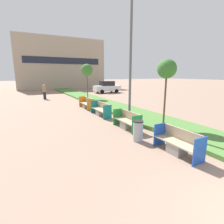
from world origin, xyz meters
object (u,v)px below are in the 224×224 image
object	(u,v)px
sapling_tree_far	(87,70)
parked_car_distant	(107,87)
bench_blue_frame	(178,144)
pedestrian_walking	(44,91)
bench_orange_frame	(87,104)
litter_bin	(138,131)
sapling_tree_near	(167,70)
bench_green_frame	(127,122)
street_lamp_post	(131,48)
bench_teal_frame	(101,110)

from	to	relation	value
sapling_tree_far	parked_car_distant	xyz separation A→B (m)	(5.41, 5.91, -2.48)
bench_blue_frame	pedestrian_walking	xyz separation A→B (m)	(-2.50, 17.88, 0.56)
bench_orange_frame	litter_bin	xyz separation A→B (m)	(-0.57, -8.32, 0.10)
sapling_tree_far	sapling_tree_near	bearing A→B (deg)	-90.00
bench_green_frame	sapling_tree_near	xyz separation A→B (m)	(1.92, -0.77, 2.80)
street_lamp_post	parked_car_distant	bearing A→B (deg)	68.16
litter_bin	sapling_tree_far	distance (m)	13.88
bench_blue_frame	sapling_tree_far	bearing A→B (deg)	82.75
litter_bin	pedestrian_walking	distance (m)	16.26
bench_teal_frame	sapling_tree_near	bearing A→B (deg)	-65.93
bench_green_frame	bench_orange_frame	distance (m)	6.55
street_lamp_post	sapling_tree_far	bearing A→B (deg)	83.15
bench_green_frame	bench_orange_frame	world-z (taller)	same
bench_teal_frame	street_lamp_post	world-z (taller)	street_lamp_post
street_lamp_post	litter_bin	bearing A→B (deg)	-115.30
parked_car_distant	sapling_tree_far	bearing A→B (deg)	-129.83
bench_blue_frame	pedestrian_walking	distance (m)	18.06
bench_blue_frame	street_lamp_post	distance (m)	5.83
litter_bin	parked_car_distant	size ratio (longest dim) A/B	0.22
bench_orange_frame	sapling_tree_near	bearing A→B (deg)	-75.34
bench_orange_frame	sapling_tree_far	distance (m)	6.16
sapling_tree_far	bench_orange_frame	bearing A→B (deg)	-110.89
bench_green_frame	bench_teal_frame	world-z (taller)	same
bench_green_frame	sapling_tree_far	size ratio (longest dim) A/B	0.49
bench_blue_frame	bench_orange_frame	size ratio (longest dim) A/B	0.89
parked_car_distant	bench_teal_frame	bearing A→B (deg)	-115.03
bench_green_frame	street_lamp_post	size ratio (longest dim) A/B	0.25
bench_teal_frame	street_lamp_post	distance (m)	4.88
litter_bin	sapling_tree_far	bearing A→B (deg)	79.46
bench_orange_frame	pedestrian_walking	bearing A→B (deg)	107.73
sapling_tree_far	parked_car_distant	bearing A→B (deg)	47.52
parked_car_distant	bench_blue_frame	bearing A→B (deg)	-106.61
bench_teal_frame	sapling_tree_far	world-z (taller)	sapling_tree_far
pedestrian_walking	parked_car_distant	distance (m)	10.31
street_lamp_post	sapling_tree_far	world-z (taller)	street_lamp_post
litter_bin	parked_car_distant	distance (m)	20.81
street_lamp_post	sapling_tree_far	size ratio (longest dim) A/B	1.93
bench_blue_frame	bench_green_frame	bearing A→B (deg)	89.98
bench_blue_frame	bench_orange_frame	world-z (taller)	same
street_lamp_post	pedestrian_walking	bearing A→B (deg)	102.84
bench_teal_frame	litter_bin	xyz separation A→B (m)	(-0.57, -5.29, 0.09)
bench_blue_frame	sapling_tree_far	distance (m)	15.50
bench_green_frame	sapling_tree_near	distance (m)	3.48
bench_orange_frame	litter_bin	world-z (taller)	bench_orange_frame
litter_bin	sapling_tree_near	world-z (taller)	sapling_tree_near
bench_blue_frame	parked_car_distant	world-z (taller)	parked_car_distant
bench_orange_frame	sapling_tree_far	size ratio (longest dim) A/B	0.52
litter_bin	parked_car_distant	bearing A→B (deg)	67.70
bench_teal_frame	bench_orange_frame	distance (m)	3.04
street_lamp_post	pedestrian_walking	xyz separation A→B (m)	(-3.11, 13.64, -3.41)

